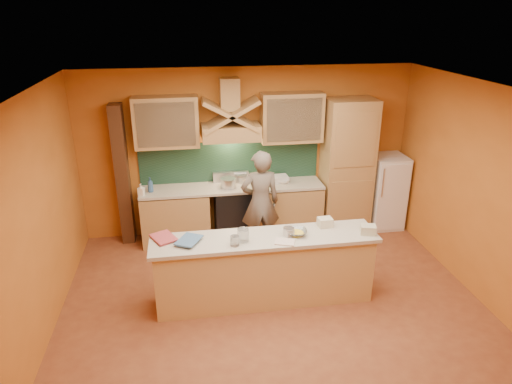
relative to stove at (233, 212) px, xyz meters
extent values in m
cube|color=brown|center=(0.30, -2.20, -0.45)|extent=(5.50, 5.00, 0.01)
cube|color=white|center=(0.30, -2.20, 2.35)|extent=(5.50, 5.00, 0.01)
cube|color=#BF6B25|center=(0.30, 0.30, 0.95)|extent=(5.50, 0.02, 2.80)
cube|color=#BF6B25|center=(0.30, -4.70, 0.95)|extent=(5.50, 0.02, 2.80)
cube|color=#BF6B25|center=(-2.45, -2.20, 0.95)|extent=(0.02, 5.00, 2.80)
cube|color=#BF6B25|center=(3.05, -2.20, 0.95)|extent=(0.02, 5.00, 2.80)
cube|color=tan|center=(-0.95, 0.00, -0.02)|extent=(1.10, 0.60, 0.86)
cube|color=tan|center=(0.95, 0.00, -0.02)|extent=(1.10, 0.60, 0.86)
cube|color=beige|center=(0.00, 0.00, 0.45)|extent=(3.00, 0.62, 0.04)
cube|color=black|center=(0.00, 0.00, 0.00)|extent=(0.60, 0.58, 0.90)
cube|color=#183526|center=(0.00, 0.28, 0.80)|extent=(3.00, 0.03, 0.70)
cube|color=tan|center=(0.00, 0.05, 1.37)|extent=(0.92, 0.50, 0.24)
cube|color=tan|center=(0.00, 0.15, 1.95)|extent=(0.30, 0.30, 0.50)
cube|color=tan|center=(-1.00, 0.12, 1.55)|extent=(1.00, 0.35, 0.80)
cube|color=tan|center=(1.00, 0.12, 1.55)|extent=(1.00, 0.35, 0.80)
cube|color=tan|center=(1.95, 0.00, 0.70)|extent=(0.80, 0.60, 2.30)
cube|color=white|center=(2.70, 0.00, 0.20)|extent=(0.58, 0.60, 1.30)
cube|color=#472816|center=(-1.75, 0.15, 0.70)|extent=(0.20, 0.30, 2.30)
cube|color=tan|center=(0.20, -1.90, -0.01)|extent=(2.80, 0.55, 0.88)
cube|color=beige|center=(0.20, -1.90, 0.47)|extent=(2.90, 0.62, 0.05)
imported|color=#70665B|center=(0.37, -0.57, 0.39)|extent=(0.63, 0.43, 1.68)
cylinder|color=silver|center=(-0.07, -0.06, 0.53)|extent=(0.26, 0.26, 0.16)
cylinder|color=#B0B0B7|center=(0.16, 0.16, 0.52)|extent=(0.25, 0.25, 0.14)
imported|color=white|center=(-1.45, -0.18, 0.57)|extent=(0.11, 0.11, 0.20)
imported|color=#345D91|center=(-1.31, -0.04, 0.59)|extent=(0.12, 0.12, 0.24)
imported|color=white|center=(0.86, 0.02, 0.51)|extent=(0.25, 0.25, 0.07)
cube|color=silver|center=(0.80, 0.08, 0.52)|extent=(0.30, 0.25, 0.10)
imported|color=#AC3D42|center=(-1.18, -1.81, 0.51)|extent=(0.38, 0.42, 0.03)
imported|color=#436894|center=(-0.86, -1.85, 0.53)|extent=(0.38, 0.42, 0.03)
cylinder|color=silver|center=(-0.09, -1.96, 0.58)|extent=(0.16, 0.16, 0.16)
cylinder|color=silver|center=(-0.20, -2.06, 0.56)|extent=(0.12, 0.12, 0.13)
cube|color=white|center=(0.51, -1.92, 0.54)|extent=(0.14, 0.14, 0.09)
imported|color=white|center=(0.61, -1.90, 0.53)|extent=(0.31, 0.31, 0.07)
cube|color=beige|center=(0.42, -2.09, 0.50)|extent=(0.29, 0.25, 0.02)
cube|color=beige|center=(1.04, -1.73, 0.55)|extent=(0.19, 0.16, 0.12)
cube|color=beige|center=(1.53, -2.03, 0.55)|extent=(0.23, 0.20, 0.12)
camera|label=1|loc=(-0.73, -6.97, 3.20)|focal=32.00mm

